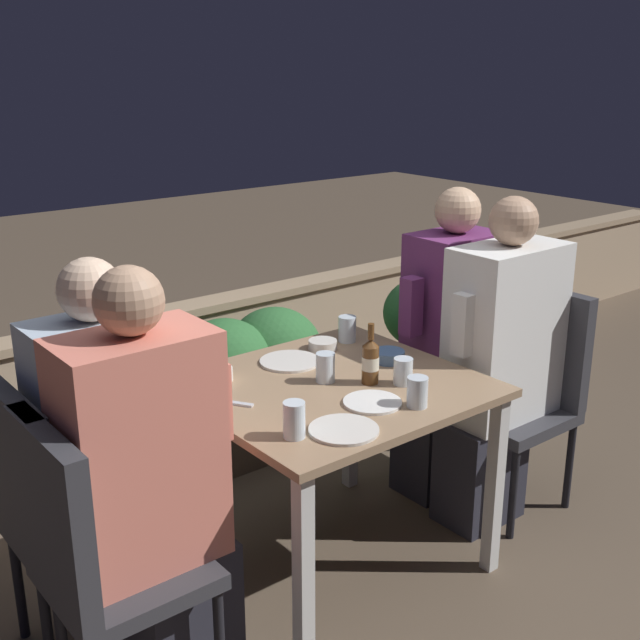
{
  "coord_description": "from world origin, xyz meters",
  "views": [
    {
      "loc": [
        -1.68,
        -2.03,
        1.83
      ],
      "look_at": [
        0.0,
        0.07,
        0.96
      ],
      "focal_mm": 45.0,
      "sensor_mm": 36.0,
      "label": 1
    }
  ],
  "objects_px": {
    "chair_right_near": "(527,380)",
    "person_white_polo": "(498,364)",
    "potted_plant": "(421,340)",
    "chair_left_far": "(54,506)",
    "person_blue_shirt": "(114,456)",
    "person_coral_top": "(153,488)",
    "beer_bottle": "(370,361)",
    "person_purple_stripe": "(446,343)",
    "chair_left_near": "(89,548)",
    "chair_right_far": "(476,360)"
  },
  "relations": [
    {
      "from": "person_white_polo",
      "to": "beer_bottle",
      "type": "xyz_separation_m",
      "value": [
        -0.64,
        0.06,
        0.15
      ]
    },
    {
      "from": "person_blue_shirt",
      "to": "potted_plant",
      "type": "bearing_deg",
      "value": 14.31
    },
    {
      "from": "chair_left_near",
      "to": "chair_right_near",
      "type": "relative_size",
      "value": 1.0
    },
    {
      "from": "beer_bottle",
      "to": "potted_plant",
      "type": "distance_m",
      "value": 1.22
    },
    {
      "from": "person_coral_top",
      "to": "person_white_polo",
      "type": "distance_m",
      "value": 1.54
    },
    {
      "from": "beer_bottle",
      "to": "chair_left_far",
      "type": "bearing_deg",
      "value": 169.02
    },
    {
      "from": "person_coral_top",
      "to": "potted_plant",
      "type": "relative_size",
      "value": 1.63
    },
    {
      "from": "person_white_polo",
      "to": "potted_plant",
      "type": "distance_m",
      "value": 0.82
    },
    {
      "from": "chair_left_far",
      "to": "beer_bottle",
      "type": "height_order",
      "value": "beer_bottle"
    },
    {
      "from": "person_coral_top",
      "to": "chair_left_near",
      "type": "bearing_deg",
      "value": 180.0
    },
    {
      "from": "chair_right_near",
      "to": "potted_plant",
      "type": "bearing_deg",
      "value": 80.74
    },
    {
      "from": "person_blue_shirt",
      "to": "chair_right_far",
      "type": "relative_size",
      "value": 1.38
    },
    {
      "from": "person_coral_top",
      "to": "chair_left_far",
      "type": "height_order",
      "value": "person_coral_top"
    },
    {
      "from": "chair_right_near",
      "to": "chair_right_far",
      "type": "height_order",
      "value": "same"
    },
    {
      "from": "beer_bottle",
      "to": "potted_plant",
      "type": "height_order",
      "value": "beer_bottle"
    },
    {
      "from": "person_white_polo",
      "to": "chair_right_far",
      "type": "height_order",
      "value": "person_white_polo"
    },
    {
      "from": "chair_right_near",
      "to": "person_purple_stripe",
      "type": "xyz_separation_m",
      "value": [
        -0.19,
        0.29,
        0.13
      ]
    },
    {
      "from": "person_purple_stripe",
      "to": "chair_right_far",
      "type": "bearing_deg",
      "value": 0.0
    },
    {
      "from": "chair_left_near",
      "to": "person_blue_shirt",
      "type": "bearing_deg",
      "value": 52.56
    },
    {
      "from": "person_white_polo",
      "to": "chair_right_far",
      "type": "bearing_deg",
      "value": 54.11
    },
    {
      "from": "beer_bottle",
      "to": "person_white_polo",
      "type": "bearing_deg",
      "value": -5.07
    },
    {
      "from": "chair_left_far",
      "to": "person_blue_shirt",
      "type": "relative_size",
      "value": 0.72
    },
    {
      "from": "chair_right_far",
      "to": "person_coral_top",
      "type": "bearing_deg",
      "value": -170.28
    },
    {
      "from": "chair_left_near",
      "to": "person_blue_shirt",
      "type": "distance_m",
      "value": 0.36
    },
    {
      "from": "person_white_polo",
      "to": "chair_left_far",
      "type": "bearing_deg",
      "value": 171.2
    },
    {
      "from": "chair_right_near",
      "to": "person_purple_stripe",
      "type": "relative_size",
      "value": 0.7
    },
    {
      "from": "person_white_polo",
      "to": "potted_plant",
      "type": "height_order",
      "value": "person_white_polo"
    },
    {
      "from": "person_purple_stripe",
      "to": "beer_bottle",
      "type": "xyz_separation_m",
      "value": [
        -0.65,
        -0.23,
        0.14
      ]
    },
    {
      "from": "person_coral_top",
      "to": "person_white_polo",
      "type": "xyz_separation_m",
      "value": [
        1.54,
        0.01,
        0.01
      ]
    },
    {
      "from": "person_coral_top",
      "to": "person_blue_shirt",
      "type": "distance_m",
      "value": 0.28
    },
    {
      "from": "person_coral_top",
      "to": "chair_right_near",
      "type": "relative_size",
      "value": 1.42
    },
    {
      "from": "chair_left_near",
      "to": "person_purple_stripe",
      "type": "height_order",
      "value": "person_purple_stripe"
    },
    {
      "from": "person_blue_shirt",
      "to": "person_white_polo",
      "type": "height_order",
      "value": "person_white_polo"
    },
    {
      "from": "person_blue_shirt",
      "to": "chair_right_far",
      "type": "bearing_deg",
      "value": 0.72
    },
    {
      "from": "chair_left_near",
      "to": "potted_plant",
      "type": "xyz_separation_m",
      "value": [
        2.06,
        0.75,
        -0.05
      ]
    },
    {
      "from": "person_purple_stripe",
      "to": "potted_plant",
      "type": "relative_size",
      "value": 1.65
    },
    {
      "from": "person_coral_top",
      "to": "potted_plant",
      "type": "distance_m",
      "value": 2.01
    },
    {
      "from": "chair_right_near",
      "to": "person_white_polo",
      "type": "distance_m",
      "value": 0.23
    },
    {
      "from": "person_purple_stripe",
      "to": "chair_left_near",
      "type": "bearing_deg",
      "value": -170.28
    },
    {
      "from": "potted_plant",
      "to": "person_purple_stripe",
      "type": "bearing_deg",
      "value": -124.95
    },
    {
      "from": "chair_right_far",
      "to": "beer_bottle",
      "type": "height_order",
      "value": "beer_bottle"
    },
    {
      "from": "chair_left_far",
      "to": "person_purple_stripe",
      "type": "xyz_separation_m",
      "value": [
        1.74,
        0.02,
        0.13
      ]
    },
    {
      "from": "person_purple_stripe",
      "to": "beer_bottle",
      "type": "bearing_deg",
      "value": -160.33
    },
    {
      "from": "chair_left_near",
      "to": "chair_left_far",
      "type": "distance_m",
      "value": 0.28
    },
    {
      "from": "chair_left_far",
      "to": "beer_bottle",
      "type": "relative_size",
      "value": 4.22
    },
    {
      "from": "chair_left_near",
      "to": "person_blue_shirt",
      "type": "relative_size",
      "value": 0.72
    },
    {
      "from": "chair_left_far",
      "to": "person_white_polo",
      "type": "distance_m",
      "value": 1.75
    },
    {
      "from": "person_white_polo",
      "to": "chair_right_far",
      "type": "relative_size",
      "value": 1.44
    },
    {
      "from": "chair_left_far",
      "to": "person_blue_shirt",
      "type": "distance_m",
      "value": 0.23
    },
    {
      "from": "chair_right_near",
      "to": "person_white_polo",
      "type": "relative_size",
      "value": 0.7
    }
  ]
}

